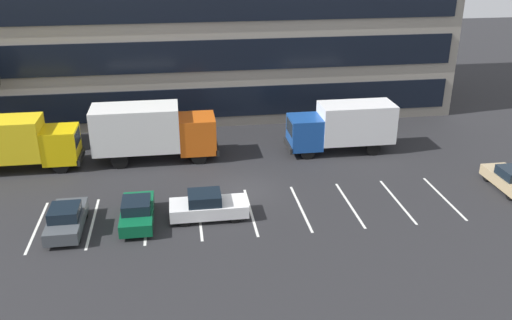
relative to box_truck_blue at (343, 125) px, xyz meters
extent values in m
plane|color=#262628|center=(-7.42, -5.05, -1.90)|extent=(120.00, 120.00, 0.00)
cube|color=black|center=(-7.42, 6.25, 0.08)|extent=(35.46, 0.16, 2.30)
cube|color=black|center=(-7.42, 6.25, 3.68)|extent=(35.46, 0.16, 2.30)
cube|color=black|center=(-7.42, 6.25, 7.28)|extent=(35.46, 0.16, 2.30)
cube|color=silver|center=(-18.62, -7.76, -1.89)|extent=(0.14, 5.40, 0.01)
cube|color=silver|center=(-15.82, -7.76, -1.89)|extent=(0.14, 5.40, 0.01)
cube|color=silver|center=(-13.02, -7.76, -1.89)|extent=(0.14, 5.40, 0.01)
cube|color=silver|center=(-10.22, -7.76, -1.89)|extent=(0.14, 5.40, 0.01)
cube|color=silver|center=(-7.42, -7.76, -1.89)|extent=(0.14, 5.40, 0.01)
cube|color=silver|center=(-4.62, -7.76, -1.89)|extent=(0.14, 5.40, 0.01)
cube|color=silver|center=(-1.82, -7.76, -1.89)|extent=(0.14, 5.40, 0.01)
cube|color=silver|center=(0.98, -7.76, -1.89)|extent=(0.14, 5.40, 0.01)
cube|color=silver|center=(3.78, -7.76, -1.89)|extent=(0.14, 5.40, 0.01)
cube|color=#194799|center=(-2.65, 0.00, -0.36)|extent=(2.12, 2.31, 2.12)
cube|color=black|center=(-3.69, 0.00, 0.07)|extent=(0.06, 1.94, 0.93)
cube|color=white|center=(0.92, 0.00, 0.17)|extent=(5.01, 2.41, 2.60)
cube|color=black|center=(-3.75, 0.00, -1.27)|extent=(0.19, 2.31, 0.39)
cylinder|color=black|center=(-2.65, -0.99, -1.42)|extent=(0.96, 0.29, 0.96)
cylinder|color=black|center=(-2.65, 0.99, -1.42)|extent=(0.96, 0.29, 0.96)
cylinder|color=black|center=(1.92, -0.99, -1.42)|extent=(0.96, 0.29, 0.96)
cylinder|color=black|center=(1.92, 0.99, -1.42)|extent=(0.96, 0.29, 0.96)
cube|color=#D85914|center=(-9.86, 0.37, -0.19)|extent=(2.35, 2.56, 2.35)
cube|color=black|center=(-8.71, 0.37, 0.28)|extent=(0.06, 2.15, 1.03)
cube|color=white|center=(-13.82, 0.37, 0.40)|extent=(5.55, 2.67, 2.88)
cube|color=black|center=(-8.64, 0.37, -1.20)|extent=(0.21, 2.56, 0.43)
cylinder|color=black|center=(-9.86, 1.47, -1.36)|extent=(1.07, 0.32, 1.07)
cylinder|color=black|center=(-9.86, -0.74, -1.36)|extent=(1.07, 0.32, 1.07)
cylinder|color=black|center=(-14.93, 1.47, -1.36)|extent=(1.07, 0.32, 1.07)
cylinder|color=black|center=(-14.93, -0.74, -1.36)|extent=(1.07, 0.32, 1.07)
cube|color=yellow|center=(-18.55, 0.04, -0.34)|extent=(2.14, 2.33, 2.14)
cube|color=black|center=(-17.50, 0.04, 0.09)|extent=(0.06, 1.96, 0.94)
cube|color=yellow|center=(-22.15, 0.04, 0.19)|extent=(5.06, 2.43, 2.63)
cube|color=black|center=(-17.43, 0.04, -1.27)|extent=(0.19, 2.33, 0.39)
cylinder|color=black|center=(-18.55, 1.05, -1.41)|extent=(0.97, 0.29, 0.97)
cylinder|color=black|center=(-18.55, -0.96, -1.41)|extent=(0.97, 0.29, 0.97)
cube|color=#474C51|center=(-16.96, -8.35, -1.36)|extent=(1.65, 3.94, 0.64)
cube|color=black|center=(-16.96, -8.55, -0.76)|extent=(1.45, 1.66, 0.55)
cylinder|color=black|center=(-17.68, -7.09, -1.62)|extent=(0.20, 0.55, 0.55)
cylinder|color=black|center=(-16.25, -7.09, -1.62)|extent=(0.20, 0.55, 0.55)
cylinder|color=black|center=(-17.68, -9.61, -1.62)|extent=(0.20, 0.55, 0.55)
cylinder|color=black|center=(-16.25, -9.61, -1.62)|extent=(0.20, 0.55, 0.55)
cube|color=#0C5933|center=(-13.44, -8.07, -1.36)|extent=(1.64, 3.91, 0.64)
cube|color=black|center=(-13.44, -8.27, -0.77)|extent=(1.44, 1.64, 0.55)
cylinder|color=black|center=(-14.15, -6.82, -1.63)|extent=(0.20, 0.55, 0.55)
cylinder|color=black|center=(-12.73, -6.82, -1.63)|extent=(0.20, 0.55, 0.55)
cylinder|color=black|center=(-14.15, -9.33, -1.63)|extent=(0.20, 0.55, 0.55)
cylinder|color=black|center=(-12.73, -9.33, -1.63)|extent=(0.20, 0.55, 0.55)
cube|color=tan|center=(8.09, -7.24, -1.36)|extent=(1.63, 3.90, 0.63)
cylinder|color=black|center=(7.38, -5.99, -1.63)|extent=(0.20, 0.54, 0.54)
cylinder|color=black|center=(8.80, -5.99, -1.63)|extent=(0.20, 0.54, 0.54)
cylinder|color=black|center=(7.38, -8.48, -1.63)|extent=(0.20, 0.54, 0.54)
cube|color=white|center=(-9.72, -8.08, -1.33)|extent=(4.12, 1.72, 0.67)
cube|color=black|center=(-9.92, -8.08, -0.71)|extent=(1.73, 1.52, 0.57)
cylinder|color=black|center=(-8.40, -7.33, -1.61)|extent=(0.57, 0.21, 0.57)
cylinder|color=black|center=(-8.40, -8.83, -1.61)|extent=(0.57, 0.21, 0.57)
cylinder|color=black|center=(-11.03, -7.33, -1.61)|extent=(0.57, 0.21, 0.57)
cylinder|color=black|center=(-11.03, -8.83, -1.61)|extent=(0.57, 0.21, 0.57)
camera|label=1|loc=(-11.00, -33.89, 12.42)|focal=38.40mm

